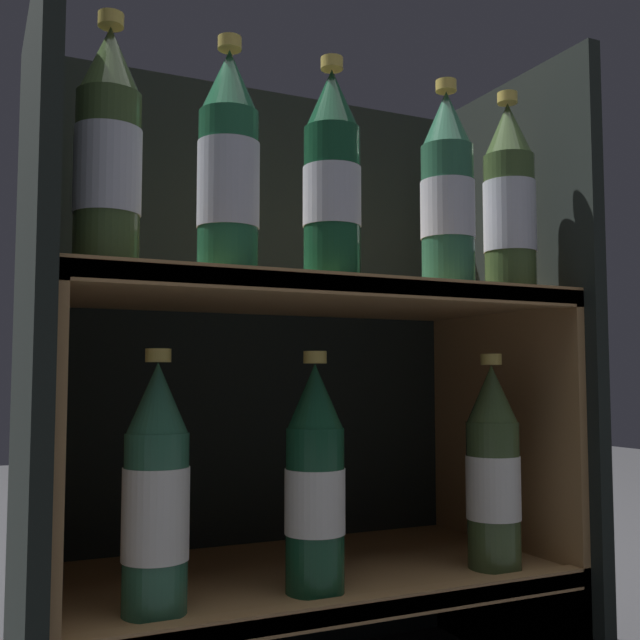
{
  "coord_description": "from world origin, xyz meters",
  "views": [
    {
      "loc": [
        -0.39,
        -0.72,
        0.4
      ],
      "look_at": [
        0.0,
        0.11,
        0.47
      ],
      "focal_mm": 42.0,
      "sensor_mm": 36.0,
      "label": 1
    }
  ],
  "objects_px": {
    "bottle_upper_front_1": "(229,169)",
    "bottle_lower_front_0": "(156,495)",
    "bottle_upper_front_0": "(108,154)",
    "bottle_upper_front_3": "(447,195)",
    "bottle_lower_front_2": "(493,472)",
    "bottle_lower_front_1": "(315,483)",
    "bottle_upper_front_2": "(332,181)",
    "bottle_upper_front_4": "(509,204)"
  },
  "relations": [
    {
      "from": "bottle_upper_front_2",
      "to": "bottle_lower_front_1",
      "type": "distance_m",
      "value": 0.35
    },
    {
      "from": "bottle_lower_front_1",
      "to": "bottle_upper_front_4",
      "type": "bearing_deg",
      "value": -0.0
    },
    {
      "from": "bottle_upper_front_1",
      "to": "bottle_lower_front_1",
      "type": "xyz_separation_m",
      "value": [
        0.11,
        0.0,
        -0.35
      ]
    },
    {
      "from": "bottle_upper_front_2",
      "to": "bottle_lower_front_2",
      "type": "bearing_deg",
      "value": 0.0
    },
    {
      "from": "bottle_upper_front_2",
      "to": "bottle_upper_front_1",
      "type": "bearing_deg",
      "value": 180.0
    },
    {
      "from": "bottle_lower_front_2",
      "to": "bottle_lower_front_0",
      "type": "bearing_deg",
      "value": 180.0
    },
    {
      "from": "bottle_lower_front_0",
      "to": "bottle_upper_front_4",
      "type": "bearing_deg",
      "value": 0.0
    },
    {
      "from": "bottle_lower_front_2",
      "to": "bottle_upper_front_4",
      "type": "bearing_deg",
      "value": 0.0
    },
    {
      "from": "bottle_upper_front_0",
      "to": "bottle_upper_front_1",
      "type": "relative_size",
      "value": 1.0
    },
    {
      "from": "bottle_upper_front_3",
      "to": "bottle_lower_front_0",
      "type": "bearing_deg",
      "value": 180.0
    },
    {
      "from": "bottle_upper_front_2",
      "to": "bottle_lower_front_0",
      "type": "distance_m",
      "value": 0.41
    },
    {
      "from": "bottle_upper_front_3",
      "to": "bottle_lower_front_2",
      "type": "height_order",
      "value": "bottle_upper_front_3"
    },
    {
      "from": "bottle_upper_front_1",
      "to": "bottle_lower_front_2",
      "type": "xyz_separation_m",
      "value": [
        0.36,
        -0.0,
        -0.35
      ]
    },
    {
      "from": "bottle_lower_front_1",
      "to": "bottle_lower_front_2",
      "type": "relative_size",
      "value": 1.0
    },
    {
      "from": "bottle_upper_front_0",
      "to": "bottle_upper_front_3",
      "type": "height_order",
      "value": "same"
    },
    {
      "from": "bottle_upper_front_3",
      "to": "bottle_upper_front_4",
      "type": "height_order",
      "value": "same"
    },
    {
      "from": "bottle_lower_front_1",
      "to": "bottle_upper_front_0",
      "type": "bearing_deg",
      "value": 180.0
    },
    {
      "from": "bottle_upper_front_1",
      "to": "bottle_lower_front_0",
      "type": "height_order",
      "value": "bottle_upper_front_1"
    },
    {
      "from": "bottle_upper_front_1",
      "to": "bottle_lower_front_2",
      "type": "relative_size",
      "value": 1.0
    },
    {
      "from": "bottle_upper_front_3",
      "to": "bottle_lower_front_1",
      "type": "xyz_separation_m",
      "value": [
        -0.19,
        0.0,
        -0.35
      ]
    },
    {
      "from": "bottle_upper_front_3",
      "to": "bottle_upper_front_2",
      "type": "bearing_deg",
      "value": -180.0
    },
    {
      "from": "bottle_lower_front_0",
      "to": "bottle_lower_front_2",
      "type": "height_order",
      "value": "same"
    },
    {
      "from": "bottle_upper_front_0",
      "to": "bottle_upper_front_4",
      "type": "distance_m",
      "value": 0.52
    },
    {
      "from": "bottle_upper_front_3",
      "to": "bottle_upper_front_4",
      "type": "xyz_separation_m",
      "value": [
        0.1,
        0.0,
        -0.0
      ]
    },
    {
      "from": "bottle_upper_front_0",
      "to": "bottle_lower_front_0",
      "type": "distance_m",
      "value": 0.36
    },
    {
      "from": "bottle_upper_front_3",
      "to": "bottle_lower_front_2",
      "type": "xyz_separation_m",
      "value": [
        0.06,
        -0.0,
        -0.35
      ]
    },
    {
      "from": "bottle_upper_front_1",
      "to": "bottle_upper_front_4",
      "type": "xyz_separation_m",
      "value": [
        0.39,
        0.0,
        0.0
      ]
    },
    {
      "from": "bottle_upper_front_2",
      "to": "bottle_lower_front_0",
      "type": "xyz_separation_m",
      "value": [
        -0.2,
        0.0,
        -0.35
      ]
    },
    {
      "from": "bottle_upper_front_3",
      "to": "bottle_upper_front_4",
      "type": "relative_size",
      "value": 1.0
    },
    {
      "from": "bottle_upper_front_1",
      "to": "bottle_lower_front_0",
      "type": "xyz_separation_m",
      "value": [
        -0.07,
        0.0,
        -0.35
      ]
    },
    {
      "from": "bottle_lower_front_1",
      "to": "bottle_upper_front_3",
      "type": "bearing_deg",
      "value": -0.0
    },
    {
      "from": "bottle_upper_front_0",
      "to": "bottle_lower_front_2",
      "type": "xyz_separation_m",
      "value": [
        0.49,
        -0.0,
        -0.35
      ]
    },
    {
      "from": "bottle_upper_front_0",
      "to": "bottle_upper_front_2",
      "type": "bearing_deg",
      "value": -0.0
    },
    {
      "from": "bottle_upper_front_3",
      "to": "bottle_lower_front_1",
      "type": "relative_size",
      "value": 1.0
    },
    {
      "from": "bottle_lower_front_1",
      "to": "bottle_lower_front_0",
      "type": "bearing_deg",
      "value": -180.0
    },
    {
      "from": "bottle_upper_front_2",
      "to": "bottle_lower_front_2",
      "type": "height_order",
      "value": "bottle_upper_front_2"
    },
    {
      "from": "bottle_lower_front_0",
      "to": "bottle_upper_front_2",
      "type": "bearing_deg",
      "value": -0.0
    },
    {
      "from": "bottle_upper_front_0",
      "to": "bottle_upper_front_3",
      "type": "distance_m",
      "value": 0.42
    },
    {
      "from": "bottle_upper_front_1",
      "to": "bottle_upper_front_4",
      "type": "relative_size",
      "value": 1.0
    },
    {
      "from": "bottle_upper_front_3",
      "to": "bottle_lower_front_1",
      "type": "distance_m",
      "value": 0.4
    },
    {
      "from": "bottle_upper_front_3",
      "to": "bottle_lower_front_0",
      "type": "xyz_separation_m",
      "value": [
        -0.37,
        0.0,
        -0.35
      ]
    },
    {
      "from": "bottle_lower_front_0",
      "to": "bottle_upper_front_0",
      "type": "bearing_deg",
      "value": 180.0
    }
  ]
}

